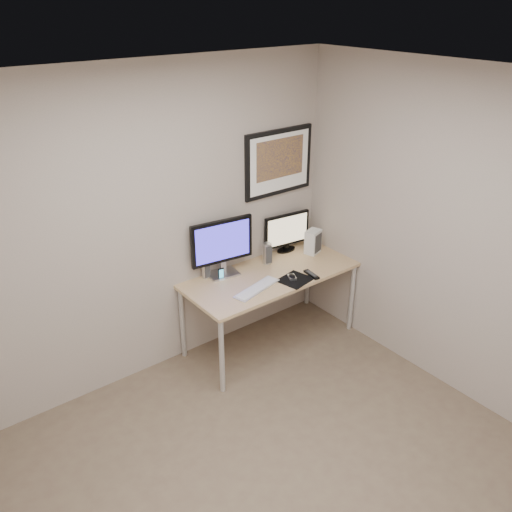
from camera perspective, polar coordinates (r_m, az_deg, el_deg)
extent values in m
plane|color=brown|center=(4.00, 2.63, -22.92)|extent=(3.60, 3.60, 0.00)
plane|color=white|center=(2.65, 3.83, 17.04)|extent=(3.60, 3.60, 0.00)
plane|color=gray|center=(4.40, -11.44, 2.65)|extent=(3.60, 0.00, 3.60)
plane|color=gray|center=(4.39, 21.26, 1.26)|extent=(0.00, 3.40, 3.40)
cube|color=#977149|center=(4.87, 1.56, -2.03)|extent=(1.60, 0.70, 0.03)
cylinder|color=silver|center=(4.47, -3.62, -10.48)|extent=(0.04, 0.04, 0.70)
cylinder|color=silver|center=(4.91, -7.75, -6.99)|extent=(0.04, 0.04, 0.70)
cylinder|color=silver|center=(5.32, 10.02, -4.34)|extent=(0.04, 0.04, 0.70)
cylinder|color=silver|center=(5.70, 5.48, -1.88)|extent=(0.04, 0.04, 0.70)
cube|color=black|center=(4.97, 2.40, 9.84)|extent=(0.75, 0.03, 0.60)
cube|color=white|center=(4.96, 2.53, 9.80)|extent=(0.67, 0.00, 0.52)
cube|color=gold|center=(4.95, 2.56, 10.23)|extent=(0.54, 0.00, 0.36)
cube|color=#ABABB0|center=(4.85, -3.51, -1.88)|extent=(0.29, 0.22, 0.02)
cube|color=#ABABB0|center=(4.82, -3.53, -1.18)|extent=(0.06, 0.05, 0.11)
cube|color=black|center=(4.71, -3.62, 1.56)|extent=(0.58, 0.11, 0.39)
cube|color=#271E9B|center=(4.69, -3.48, 1.48)|extent=(0.51, 0.07, 0.33)
cube|color=black|center=(5.30, 3.19, 0.66)|extent=(0.22, 0.14, 0.02)
cube|color=black|center=(5.29, 3.20, 0.98)|extent=(0.05, 0.04, 0.05)
cube|color=black|center=(5.21, 3.25, 2.80)|extent=(0.49, 0.09, 0.32)
cube|color=tan|center=(5.20, 3.36, 2.74)|extent=(0.44, 0.06, 0.27)
cylinder|color=#ABABB0|center=(4.79, -5.38, -1.33)|extent=(0.07, 0.07, 0.17)
cylinder|color=#ABABB0|center=(5.01, 1.17, 0.29)|extent=(0.10, 0.10, 0.20)
cube|color=black|center=(4.75, -3.69, -1.92)|extent=(0.06, 0.06, 0.11)
cube|color=silver|center=(4.61, 0.09, -3.43)|extent=(0.50, 0.24, 0.02)
cube|color=black|center=(4.77, 4.13, -2.50)|extent=(0.31, 0.29, 0.00)
ellipsoid|color=black|center=(4.79, 3.82, -2.15)|extent=(0.09, 0.11, 0.03)
cube|color=black|center=(4.85, 5.86, -1.93)|extent=(0.07, 0.19, 0.02)
cube|color=silver|center=(5.23, 6.02, 1.51)|extent=(0.18, 0.15, 0.23)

